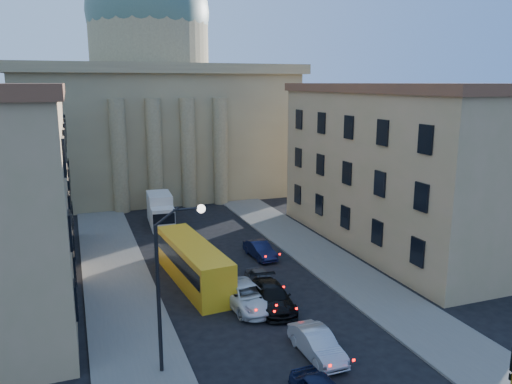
{
  "coord_description": "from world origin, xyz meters",
  "views": [
    {
      "loc": [
        -11.02,
        -15.51,
        14.74
      ],
      "look_at": [
        1.03,
        16.9,
        7.15
      ],
      "focal_mm": 35.0,
      "sensor_mm": 36.0,
      "label": 1
    }
  ],
  "objects_px": {
    "street_lamp": "(168,276)",
    "city_bus": "(193,262)",
    "box_truck": "(161,211)",
    "car_right_near": "(317,344)"
  },
  "relations": [
    {
      "from": "street_lamp",
      "to": "car_right_near",
      "type": "distance_m",
      "value": 9.1
    },
    {
      "from": "street_lamp",
      "to": "car_right_near",
      "type": "bearing_deg",
      "value": -9.76
    },
    {
      "from": "car_right_near",
      "to": "city_bus",
      "type": "xyz_separation_m",
      "value": [
        -3.98,
        12.46,
        0.93
      ]
    },
    {
      "from": "city_bus",
      "to": "street_lamp",
      "type": "bearing_deg",
      "value": -113.98
    },
    {
      "from": "car_right_near",
      "to": "city_bus",
      "type": "relative_size",
      "value": 0.4
    },
    {
      "from": "box_truck",
      "to": "car_right_near",
      "type": "bearing_deg",
      "value": -79.35
    },
    {
      "from": "street_lamp",
      "to": "city_bus",
      "type": "distance_m",
      "value": 12.3
    },
    {
      "from": "street_lamp",
      "to": "box_truck",
      "type": "xyz_separation_m",
      "value": [
        4.21,
        27.54,
        -3.74
      ]
    },
    {
      "from": "city_bus",
      "to": "car_right_near",
      "type": "bearing_deg",
      "value": -77.47
    },
    {
      "from": "car_right_near",
      "to": "box_truck",
      "type": "xyz_separation_m",
      "value": [
        -3.56,
        28.88,
        0.81
      ]
    }
  ]
}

